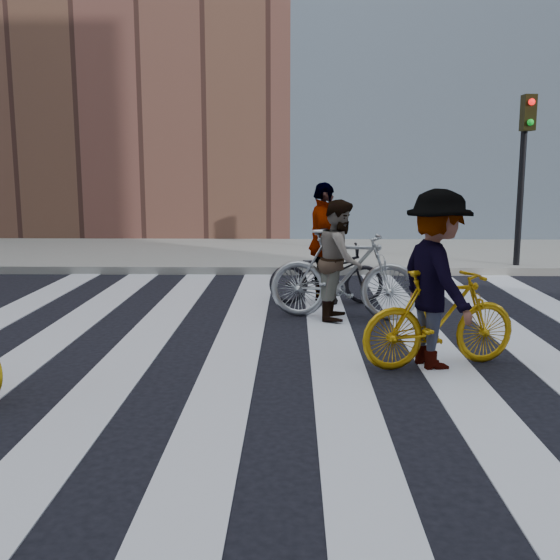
{
  "coord_description": "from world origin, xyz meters",
  "views": [
    {
      "loc": [
        0.09,
        -7.2,
        2.0
      ],
      "look_at": [
        -0.06,
        0.3,
        0.72
      ],
      "focal_mm": 42.0,
      "sensor_mm": 36.0,
      "label": 1
    }
  ],
  "objects_px": {
    "traffic_signal": "(524,153)",
    "bike_dark_rear": "(326,274)",
    "rider_mid": "(340,260)",
    "rider_rear": "(323,244)",
    "rider_right": "(437,280)",
    "bike_yellow_right": "(440,318)",
    "bike_silver_mid": "(344,275)"
  },
  "relations": [
    {
      "from": "traffic_signal",
      "to": "rider_rear",
      "type": "height_order",
      "value": "traffic_signal"
    },
    {
      "from": "traffic_signal",
      "to": "rider_rear",
      "type": "distance_m",
      "value": 5.03
    },
    {
      "from": "bike_yellow_right",
      "to": "bike_silver_mid",
      "type": "bearing_deg",
      "value": 5.05
    },
    {
      "from": "bike_silver_mid",
      "to": "rider_right",
      "type": "height_order",
      "value": "rider_right"
    },
    {
      "from": "traffic_signal",
      "to": "rider_mid",
      "type": "bearing_deg",
      "value": -133.37
    },
    {
      "from": "bike_silver_mid",
      "to": "rider_mid",
      "type": "bearing_deg",
      "value": 100.38
    },
    {
      "from": "rider_mid",
      "to": "rider_rear",
      "type": "relative_size",
      "value": 0.89
    },
    {
      "from": "bike_dark_rear",
      "to": "rider_right",
      "type": "distance_m",
      "value": 3.31
    },
    {
      "from": "traffic_signal",
      "to": "rider_right",
      "type": "height_order",
      "value": "traffic_signal"
    },
    {
      "from": "bike_yellow_right",
      "to": "rider_rear",
      "type": "bearing_deg",
      "value": 2.65
    },
    {
      "from": "bike_dark_rear",
      "to": "rider_rear",
      "type": "distance_m",
      "value": 0.46
    },
    {
      "from": "bike_silver_mid",
      "to": "rider_mid",
      "type": "distance_m",
      "value": 0.21
    },
    {
      "from": "bike_yellow_right",
      "to": "rider_mid",
      "type": "bearing_deg",
      "value": 6.21
    },
    {
      "from": "traffic_signal",
      "to": "bike_dark_rear",
      "type": "relative_size",
      "value": 1.96
    },
    {
      "from": "bike_silver_mid",
      "to": "rider_rear",
      "type": "height_order",
      "value": "rider_rear"
    },
    {
      "from": "bike_yellow_right",
      "to": "rider_mid",
      "type": "distance_m",
      "value": 2.33
    },
    {
      "from": "bike_silver_mid",
      "to": "rider_rear",
      "type": "bearing_deg",
      "value": 23.45
    },
    {
      "from": "bike_yellow_right",
      "to": "bike_dark_rear",
      "type": "relative_size",
      "value": 0.98
    },
    {
      "from": "bike_silver_mid",
      "to": "rider_right",
      "type": "xyz_separation_m",
      "value": [
        0.76,
        -2.14,
        0.3
      ]
    },
    {
      "from": "bike_silver_mid",
      "to": "bike_yellow_right",
      "type": "relative_size",
      "value": 1.19
    },
    {
      "from": "bike_dark_rear",
      "to": "rider_mid",
      "type": "height_order",
      "value": "rider_mid"
    },
    {
      "from": "bike_yellow_right",
      "to": "bike_dark_rear",
      "type": "distance_m",
      "value": 3.3
    },
    {
      "from": "bike_yellow_right",
      "to": "rider_rear",
      "type": "height_order",
      "value": "rider_rear"
    },
    {
      "from": "bike_dark_rear",
      "to": "rider_rear",
      "type": "relative_size",
      "value": 0.95
    },
    {
      "from": "bike_yellow_right",
      "to": "bike_dark_rear",
      "type": "bearing_deg",
      "value": 1.83
    },
    {
      "from": "traffic_signal",
      "to": "bike_silver_mid",
      "type": "xyz_separation_m",
      "value": [
        -3.64,
        -3.9,
        -1.68
      ]
    },
    {
      "from": "rider_mid",
      "to": "rider_right",
      "type": "height_order",
      "value": "rider_right"
    },
    {
      "from": "rider_mid",
      "to": "rider_right",
      "type": "distance_m",
      "value": 2.29
    },
    {
      "from": "traffic_signal",
      "to": "rider_mid",
      "type": "relative_size",
      "value": 2.08
    },
    {
      "from": "bike_silver_mid",
      "to": "rider_right",
      "type": "bearing_deg",
      "value": -150.0
    },
    {
      "from": "traffic_signal",
      "to": "rider_mid",
      "type": "distance_m",
      "value": 5.57
    },
    {
      "from": "rider_right",
      "to": "bike_yellow_right",
      "type": "bearing_deg",
      "value": -105.75
    }
  ]
}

